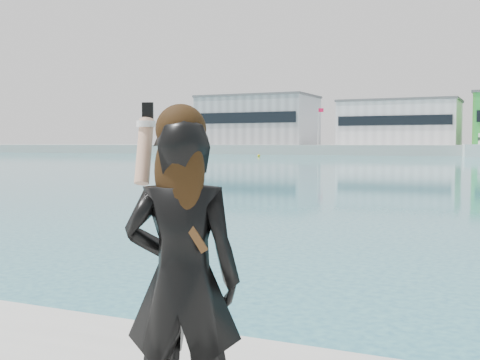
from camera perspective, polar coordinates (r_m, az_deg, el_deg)
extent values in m
cube|color=gray|center=(142.87, 1.72, 5.58)|extent=(26.00, 16.00, 11.00)
cube|color=black|center=(135.49, 0.36, 5.92)|extent=(24.70, 0.20, 2.42)
cube|color=#59595B|center=(143.20, 1.72, 7.88)|extent=(26.52, 16.32, 0.50)
cube|color=silver|center=(133.37, 14.92, 5.18)|extent=(24.00, 15.00, 9.00)
cube|color=black|center=(125.91, 14.32, 5.50)|extent=(22.80, 0.20, 1.98)
cube|color=#59595B|center=(133.61, 14.95, 7.21)|extent=(24.48, 15.30, 0.50)
cylinder|color=silver|center=(130.35, 7.41, 5.09)|extent=(0.16, 0.16, 8.00)
cube|color=red|center=(130.31, 7.67, 6.58)|extent=(1.20, 0.04, 0.80)
sphere|color=#DBB50B|center=(105.33, 1.79, 2.23)|extent=(0.50, 0.50, 0.50)
imported|color=black|center=(3.13, -5.47, -9.55)|extent=(0.70, 0.58, 1.66)
sphere|color=black|center=(3.03, -5.63, 4.80)|extent=(0.26, 0.26, 0.26)
ellipsoid|color=black|center=(2.99, -5.79, 0.78)|extent=(0.28, 0.14, 0.44)
cylinder|color=tan|center=(3.20, -9.07, 2.72)|extent=(0.14, 0.21, 0.36)
cylinder|color=white|center=(3.24, -8.91, 5.28)|extent=(0.10, 0.10, 0.03)
cube|color=black|center=(3.28, -8.75, 6.23)|extent=(0.06, 0.03, 0.12)
cube|color=#4C2D14|center=(2.99, -5.25, -3.71)|extent=(0.23, 0.09, 0.34)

